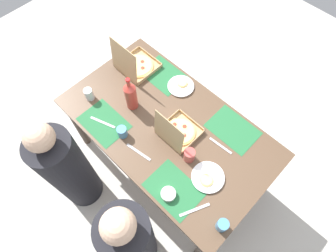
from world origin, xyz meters
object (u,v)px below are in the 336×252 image
Objects in this scene: cup_clear_right at (189,155)px; soda_bottle at (131,95)px; cup_red at (222,225)px; plate_far_left at (181,86)px; diner_left_seat at (131,240)px; cup_spare at (89,94)px; pizza_box_corner_left at (135,65)px; diner_right_seat at (68,169)px; condiment_bowl at (168,194)px; pizza_box_center at (177,132)px; plate_far_right at (208,178)px; cup_clear_left at (122,132)px.

soda_bottle is at bearing -1.94° from cup_clear_right.
plate_far_left is at bearing -33.66° from cup_red.
cup_spare is at bearing -26.13° from diner_left_seat.
soda_bottle is at bearing 69.49° from plate_far_left.
pizza_box_corner_left is at bearing 18.20° from plate_far_left.
cup_clear_right is (-0.46, 0.41, 0.04)m from plate_far_left.
cup_spare is 0.60m from diner_right_seat.
condiment_bowl is at bearing 148.81° from pizza_box_corner_left.
cup_red is at bearing 146.34° from plate_far_left.
pizza_box_center is 0.92× the size of soda_bottle.
diner_right_seat is (0.84, 0.63, -0.22)m from plate_far_right.
pizza_box_corner_left is 0.37m from soda_bottle.
cup_spare is 1.12m from diner_left_seat.
diner_right_seat is (0.73, 0.36, -0.23)m from condiment_bowl.
cup_red reaches higher than condiment_bowl.
cup_clear_right is at bearing -82.99° from diner_left_seat.
soda_bottle is 3.06× the size of cup_clear_right.
cup_clear_right reaches higher than cup_clear_left.
pizza_box_center is at bearing -135.51° from cup_clear_left.
cup_clear_right is at bearing 161.86° from pizza_box_corner_left.
pizza_box_corner_left reaches higher than plate_far_left.
diner_left_seat is at bearing 110.07° from pizza_box_center.
diner_right_seat is at bearing 36.87° from plate_far_right.
cup_clear_right is (-0.61, 0.02, -0.08)m from soda_bottle.
plate_far_left is 1.10m from cup_red.
pizza_box_center is at bearing 129.71° from plate_far_left.
pizza_box_center reaches higher than condiment_bowl.
soda_bottle is (0.15, 0.39, 0.12)m from plate_far_left.
cup_clear_left is 0.07× the size of diner_left_seat.
cup_red is at bearing -179.79° from cup_clear_left.
pizza_box_corner_left is at bearing -51.08° from cup_clear_left.
pizza_box_corner_left is at bearing -18.14° from cup_clear_right.
cup_red is (-1.06, 0.22, -0.08)m from soda_bottle.
pizza_box_center is 3.07× the size of cup_red.
pizza_box_center is at bearing -161.11° from cup_spare.
diner_left_seat is at bearing 141.04° from cup_clear_left.
diner_right_seat reaches higher than pizza_box_corner_left.
soda_bottle reaches higher than condiment_bowl.
cup_clear_left is at bearing 15.60° from plate_far_right.
cup_clear_right is (0.19, -0.02, 0.04)m from plate_far_right.
cup_clear_left is 0.54m from diner_right_seat.
pizza_box_center is 0.75m from cup_spare.
pizza_box_corner_left is 0.91m from cup_clear_right.
diner_left_seat is at bearing 117.14° from plate_far_left.
diner_left_seat is (-0.00, 0.36, -0.21)m from condiment_bowl.
diner_left_seat is at bearing 80.11° from plate_far_right.
cup_clear_left is (0.92, 0.00, -0.00)m from cup_red.
plate_far_left is at bearing -33.44° from plate_far_right.
condiment_bowl is (-0.54, 0.70, 0.01)m from plate_far_left.
plate_far_left is 0.62m from cup_clear_left.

